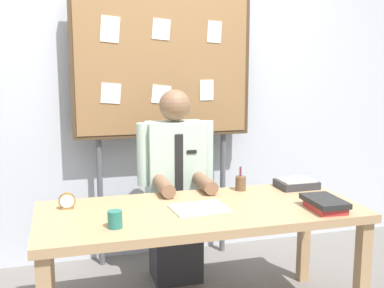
% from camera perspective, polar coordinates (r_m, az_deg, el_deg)
% --- Properties ---
extents(back_wall, '(6.40, 0.08, 2.70)m').
position_cam_1_polar(back_wall, '(3.79, -4.15, 6.55)').
color(back_wall, silver).
rests_on(back_wall, ground_plane).
extents(desk, '(1.88, 0.80, 0.72)m').
position_cam_1_polar(desk, '(2.79, 1.07, -9.34)').
color(desk, tan).
rests_on(desk, ground_plane).
extents(person, '(0.55, 0.56, 1.39)m').
position_cam_1_polar(person, '(3.36, -2.01, -6.03)').
color(person, '#2D2D33').
rests_on(person, ground_plane).
extents(bulletin_board, '(1.37, 0.09, 2.11)m').
position_cam_1_polar(bulletin_board, '(3.59, -3.52, 9.23)').
color(bulletin_board, '#4C3823').
rests_on(bulletin_board, ground_plane).
extents(book_stack, '(0.19, 0.29, 0.07)m').
position_cam_1_polar(book_stack, '(2.83, 15.89, -7.03)').
color(book_stack, '#B22D2D').
rests_on(book_stack, desk).
extents(open_notebook, '(0.33, 0.26, 0.01)m').
position_cam_1_polar(open_notebook, '(2.74, 0.85, -7.82)').
color(open_notebook, silver).
rests_on(open_notebook, desk).
extents(desk_clock, '(0.10, 0.04, 0.10)m').
position_cam_1_polar(desk_clock, '(2.83, -14.99, -6.80)').
color(desk_clock, olive).
rests_on(desk_clock, desk).
extents(coffee_mug, '(0.08, 0.08, 0.09)m').
position_cam_1_polar(coffee_mug, '(2.47, -9.37, -9.04)').
color(coffee_mug, '#267266').
rests_on(coffee_mug, desk).
extents(pen_holder, '(0.07, 0.07, 0.16)m').
position_cam_1_polar(pen_holder, '(3.15, 5.94, -4.76)').
color(pen_holder, brown).
rests_on(pen_holder, desk).
extents(paper_tray, '(0.26, 0.20, 0.06)m').
position_cam_1_polar(paper_tray, '(3.28, 12.61, -4.73)').
color(paper_tray, '#333338').
rests_on(paper_tray, desk).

